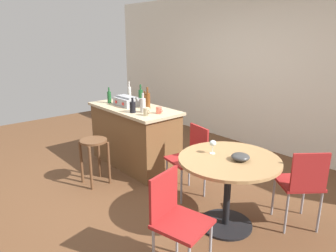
{
  "coord_description": "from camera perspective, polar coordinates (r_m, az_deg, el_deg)",
  "views": [
    {
      "loc": [
        3.01,
        -2.19,
        1.92
      ],
      "look_at": [
        0.31,
        0.17,
        0.87
      ],
      "focal_mm": 32.65,
      "sensor_mm": 36.0,
      "label": 1
    }
  ],
  "objects": [
    {
      "name": "folding_chair_near",
      "position": [
        3.39,
        23.71,
        -9.52
      ],
      "size": [
        0.56,
        0.56,
        0.87
      ],
      "color": "maroon",
      "rests_on": "ground_plane"
    },
    {
      "name": "wine_glass",
      "position": [
        3.16,
        8.36,
        -3.3
      ],
      "size": [
        0.07,
        0.07,
        0.14
      ],
      "color": "silver",
      "rests_on": "dining_table"
    },
    {
      "name": "kitchen_island",
      "position": [
        4.71,
        -6.29,
        -1.85
      ],
      "size": [
        1.53,
        0.71,
        0.91
      ],
      "color": "brown",
      "rests_on": "ground_plane"
    },
    {
      "name": "cup_0",
      "position": [
        4.16,
        -1.69,
        2.95
      ],
      "size": [
        0.12,
        0.08,
        0.09
      ],
      "color": "#DB6651",
      "rests_on": "kitchen_island"
    },
    {
      "name": "back_wall",
      "position": [
        5.6,
        16.38,
        9.86
      ],
      "size": [
        8.0,
        0.1,
        2.7
      ],
      "primitive_type": "cube",
      "color": "silver",
      "rests_on": "ground_plane"
    },
    {
      "name": "bottle_4",
      "position": [
        4.47,
        -3.84,
        4.82
      ],
      "size": [
        0.08,
        0.08,
        0.31
      ],
      "color": "#603314",
      "rests_on": "kitchen_island"
    },
    {
      "name": "bottle_1",
      "position": [
        4.8,
        -5.12,
        5.55
      ],
      "size": [
        0.07,
        0.07,
        0.3
      ],
      "color": "#194C23",
      "rests_on": "kitchen_island"
    },
    {
      "name": "ground_plane",
      "position": [
        4.19,
        -4.62,
        -11.04
      ],
      "size": [
        8.8,
        8.8,
        0.0
      ],
      "primitive_type": "plane",
      "color": "brown"
    },
    {
      "name": "toolbox",
      "position": [
        4.69,
        -7.68,
        4.62
      ],
      "size": [
        0.38,
        0.27,
        0.15
      ],
      "color": "gray",
      "rests_on": "kitchen_island"
    },
    {
      "name": "folding_chair_far",
      "position": [
        3.8,
        4.24,
        -5.42
      ],
      "size": [
        0.47,
        0.47,
        0.87
      ],
      "color": "maroon",
      "rests_on": "ground_plane"
    },
    {
      "name": "serving_bowl",
      "position": [
        3.06,
        13.37,
        -5.62
      ],
      "size": [
        0.18,
        0.18,
        0.07
      ],
      "primitive_type": "ellipsoid",
      "color": "#383838",
      "rests_on": "dining_table"
    },
    {
      "name": "folding_chair_left",
      "position": [
        2.6,
        1.44,
        -16.43
      ],
      "size": [
        0.48,
        0.48,
        0.87
      ],
      "color": "maroon",
      "rests_on": "ground_plane"
    },
    {
      "name": "bottle_5",
      "position": [
        4.92,
        -10.92,
        5.35
      ],
      "size": [
        0.06,
        0.06,
        0.25
      ],
      "color": "#194C23",
      "rests_on": "kitchen_island"
    },
    {
      "name": "bottle_2",
      "position": [
        4.24,
        -4.69,
        3.94
      ],
      "size": [
        0.08,
        0.08,
        0.27
      ],
      "color": "#B7B2AD",
      "rests_on": "kitchen_island"
    },
    {
      "name": "wooden_stool",
      "position": [
        4.18,
        -13.61,
        -4.5
      ],
      "size": [
        0.36,
        0.36,
        0.62
      ],
      "color": "brown",
      "rests_on": "ground_plane"
    },
    {
      "name": "cup_1",
      "position": [
        4.07,
        -4.02,
        2.69
      ],
      "size": [
        0.12,
        0.09,
        0.11
      ],
      "color": "tan",
      "rests_on": "kitchen_island"
    },
    {
      "name": "bottle_0",
      "position": [
        4.24,
        -6.61,
        3.56
      ],
      "size": [
        0.08,
        0.08,
        0.21
      ],
      "color": "black",
      "rests_on": "kitchen_island"
    },
    {
      "name": "bottle_3",
      "position": [
        4.57,
        -4.33,
        4.68
      ],
      "size": [
        0.06,
        0.06,
        0.23
      ],
      "color": "#603314",
      "rests_on": "kitchen_island"
    },
    {
      "name": "bottle_6",
      "position": [
        5.03,
        -7.23,
        6.06
      ],
      "size": [
        0.06,
        0.06,
        0.32
      ],
      "color": "#B7B2AD",
      "rests_on": "kitchen_island"
    },
    {
      "name": "dining_table",
      "position": [
        3.17,
        11.2,
        -8.89
      ],
      "size": [
        1.01,
        1.01,
        0.76
      ],
      "color": "black",
      "rests_on": "ground_plane"
    }
  ]
}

